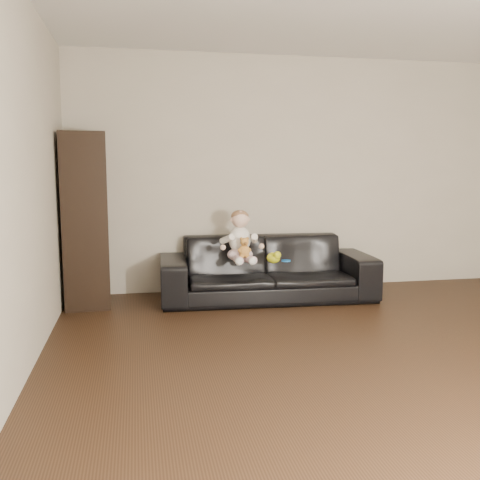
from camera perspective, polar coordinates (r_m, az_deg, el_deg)
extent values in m
plane|color=#311E11|center=(3.85, 17.76, -13.61)|extent=(5.50, 5.50, 0.00)
plane|color=#B2A996|center=(6.14, 5.79, 6.99)|extent=(5.00, 0.00, 5.00)
imported|color=black|center=(5.64, 2.87, -3.02)|extent=(2.25, 0.96, 0.65)
cube|color=black|center=(5.52, -16.14, 2.04)|extent=(0.46, 0.61, 1.71)
cube|color=silver|center=(5.50, -16.08, 6.04)|extent=(0.19, 0.26, 0.28)
ellipsoid|color=silver|center=(5.44, 0.00, -1.56)|extent=(0.29, 0.26, 0.14)
ellipsoid|color=white|center=(5.43, -0.03, 0.05)|extent=(0.25, 0.21, 0.27)
sphere|color=beige|center=(5.39, 0.00, 2.25)|extent=(0.20, 0.20, 0.18)
ellipsoid|color=#8C603F|center=(5.40, -0.02, 2.55)|extent=(0.20, 0.20, 0.13)
cylinder|color=silver|center=(5.27, -0.23, -2.10)|extent=(0.11, 0.23, 0.09)
cylinder|color=silver|center=(5.29, 0.93, -2.06)|extent=(0.11, 0.23, 0.09)
sphere|color=white|center=(5.16, -0.11, -2.32)|extent=(0.08, 0.08, 0.07)
sphere|color=white|center=(5.18, 1.30, -2.27)|extent=(0.08, 0.08, 0.07)
cylinder|color=white|center=(5.35, -1.39, 0.10)|extent=(0.09, 0.19, 0.12)
cylinder|color=white|center=(5.40, 1.56, 0.17)|extent=(0.09, 0.19, 0.12)
ellipsoid|color=#C48538|center=(5.27, 0.46, -1.18)|extent=(0.12, 0.11, 0.13)
sphere|color=#C48538|center=(5.24, 0.49, -0.21)|extent=(0.10, 0.10, 0.08)
sphere|color=#C48538|center=(5.24, 0.15, 0.14)|extent=(0.04, 0.04, 0.03)
sphere|color=#C48538|center=(5.25, 0.79, 0.15)|extent=(0.04, 0.04, 0.03)
sphere|color=#593819|center=(5.21, 0.57, -0.37)|extent=(0.04, 0.04, 0.03)
ellipsoid|color=#C2CB17|center=(5.34, 3.58, -1.91)|extent=(0.17, 0.19, 0.11)
sphere|color=red|center=(5.50, 4.00, -1.90)|extent=(0.08, 0.08, 0.06)
cylinder|color=blue|center=(5.47, 4.93, -2.21)|extent=(0.11, 0.11, 0.01)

